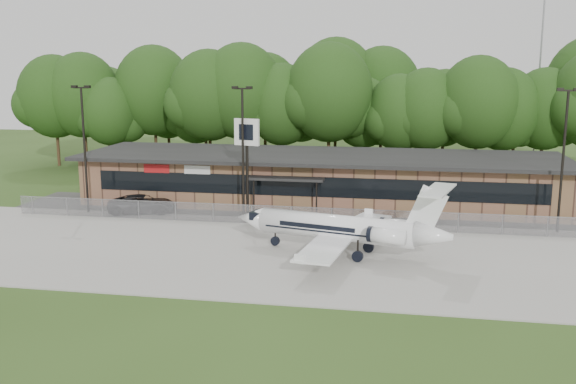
% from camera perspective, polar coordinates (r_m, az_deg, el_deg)
% --- Properties ---
extents(ground, '(160.00, 160.00, 0.00)m').
position_cam_1_polar(ground, '(33.41, -2.56, -9.32)').
color(ground, '#30491A').
rests_on(ground, ground).
extents(apron, '(64.00, 18.00, 0.08)m').
position_cam_1_polar(apron, '(40.83, -0.05, -5.43)').
color(apron, '#9E9B93').
rests_on(apron, ground).
extents(parking_lot, '(50.00, 9.00, 0.06)m').
position_cam_1_polar(parking_lot, '(51.83, 2.24, -1.89)').
color(parking_lot, '#383835').
rests_on(parking_lot, ground).
extents(terminal, '(41.00, 11.65, 4.30)m').
position_cam_1_polar(terminal, '(55.72, 2.90, 1.26)').
color(terminal, brown).
rests_on(terminal, ground).
extents(fence, '(46.00, 0.04, 1.52)m').
position_cam_1_polar(fence, '(47.32, 1.48, -2.21)').
color(fence, gray).
rests_on(fence, ground).
extents(treeline, '(72.00, 12.00, 15.00)m').
position_cam_1_polar(treeline, '(72.98, 4.81, 7.76)').
color(treeline, '#1D3210').
rests_on(treeline, ground).
extents(radio_mast, '(0.20, 0.20, 25.00)m').
position_cam_1_polar(radio_mast, '(79.93, 21.52, 10.91)').
color(radio_mast, gray).
rests_on(radio_mast, ground).
extents(light_pole_left, '(1.55, 0.30, 10.23)m').
position_cam_1_polar(light_pole_left, '(53.58, -17.68, 4.47)').
color(light_pole_left, black).
rests_on(light_pole_left, ground).
extents(light_pole_mid, '(1.55, 0.30, 10.23)m').
position_cam_1_polar(light_pole_mid, '(48.87, -4.04, 4.38)').
color(light_pole_mid, black).
rests_on(light_pole_mid, ground).
extents(light_pole_right, '(1.55, 0.30, 10.23)m').
position_cam_1_polar(light_pole_right, '(48.60, 23.31, 3.47)').
color(light_pole_right, black).
rests_on(light_pole_right, ground).
extents(business_jet, '(14.24, 12.80, 4.82)m').
position_cam_1_polar(business_jet, '(40.04, 4.99, -3.31)').
color(business_jet, white).
rests_on(business_jet, ground).
extents(suv, '(5.91, 3.89, 1.51)m').
position_cam_1_polar(suv, '(53.04, -12.80, -1.06)').
color(suv, '#292A2C').
rests_on(suv, ground).
extents(pole_sign, '(2.04, 0.70, 7.79)m').
position_cam_1_polar(pole_sign, '(49.10, -3.68, 4.40)').
color(pole_sign, black).
rests_on(pole_sign, ground).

